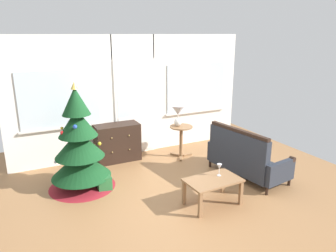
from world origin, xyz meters
TOP-DOWN VIEW (x-y plane):
  - ground_plane at (0.00, 0.00)m, footprint 6.76×6.76m
  - back_wall_with_door at (0.00, 2.08)m, footprint 5.20×0.14m
  - christmas_tree at (-1.43, 0.91)m, footprint 1.13×1.13m
  - dresser_cabinet at (-0.50, 1.79)m, footprint 0.90×0.45m
  - settee_sofa at (1.32, -0.03)m, footprint 0.90×1.59m
  - side_table at (0.77, 1.36)m, footprint 0.50×0.48m
  - table_lamp at (0.71, 1.40)m, footprint 0.28×0.28m
  - coffee_table at (0.25, -0.58)m, footprint 0.86×0.56m
  - wine_glass at (0.41, -0.51)m, footprint 0.08×0.08m
  - gift_box at (-1.12, 0.64)m, footprint 0.23×0.21m

SIDE VIEW (x-z plane):
  - ground_plane at x=0.00m, z-range 0.00..0.00m
  - gift_box at x=-1.12m, z-range 0.00..0.23m
  - coffee_table at x=0.25m, z-range 0.15..0.57m
  - settee_sofa at x=1.32m, z-range -0.10..0.86m
  - dresser_cabinet at x=-0.50m, z-range 0.00..0.78m
  - side_table at x=0.77m, z-range 0.15..0.83m
  - wine_glass at x=0.41m, z-range 0.47..0.66m
  - christmas_tree at x=-1.43m, z-range -0.23..1.60m
  - table_lamp at x=0.71m, z-range 0.75..1.19m
  - back_wall_with_door at x=0.00m, z-range 0.00..2.55m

